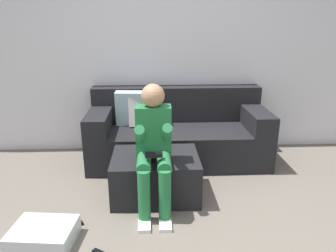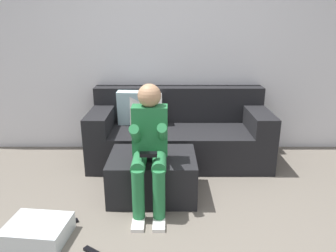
{
  "view_description": "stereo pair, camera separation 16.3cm",
  "coord_description": "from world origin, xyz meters",
  "px_view_note": "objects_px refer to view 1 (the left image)",
  "views": [
    {
      "loc": [
        -0.16,
        -1.78,
        1.57
      ],
      "look_at": [
        -0.01,
        1.32,
        0.56
      ],
      "focal_mm": 34.37,
      "sensor_mm": 36.0,
      "label": 1
    },
    {
      "loc": [
        0.0,
        -1.79,
        1.57
      ],
      "look_at": [
        -0.01,
        1.32,
        0.56
      ],
      "focal_mm": 34.37,
      "sensor_mm": 36.0,
      "label": 2
    }
  ],
  "objects_px": {
    "remote_by_storage_bin": "(73,226)",
    "storage_bin": "(43,235)",
    "couch_sectional": "(176,133)",
    "ottoman": "(155,176)",
    "person_seated": "(154,143)"
  },
  "relations": [
    {
      "from": "storage_bin",
      "to": "remote_by_storage_bin",
      "type": "height_order",
      "value": "storage_bin"
    },
    {
      "from": "remote_by_storage_bin",
      "to": "ottoman",
      "type": "bearing_deg",
      "value": 4.58
    },
    {
      "from": "storage_bin",
      "to": "remote_by_storage_bin",
      "type": "relative_size",
      "value": 2.76
    },
    {
      "from": "couch_sectional",
      "to": "storage_bin",
      "type": "relative_size",
      "value": 4.49
    },
    {
      "from": "person_seated",
      "to": "storage_bin",
      "type": "height_order",
      "value": "person_seated"
    },
    {
      "from": "couch_sectional",
      "to": "storage_bin",
      "type": "distance_m",
      "value": 1.88
    },
    {
      "from": "storage_bin",
      "to": "remote_by_storage_bin",
      "type": "xyz_separation_m",
      "value": [
        0.17,
        0.18,
        -0.06
      ]
    },
    {
      "from": "couch_sectional",
      "to": "person_seated",
      "type": "xyz_separation_m",
      "value": [
        -0.27,
        -1.03,
        0.27
      ]
    },
    {
      "from": "person_seated",
      "to": "storage_bin",
      "type": "xyz_separation_m",
      "value": [
        -0.83,
        -0.48,
        -0.52
      ]
    },
    {
      "from": "couch_sectional",
      "to": "remote_by_storage_bin",
      "type": "height_order",
      "value": "couch_sectional"
    },
    {
      "from": "person_seated",
      "to": "remote_by_storage_bin",
      "type": "xyz_separation_m",
      "value": [
        -0.66,
        -0.3,
        -0.58
      ]
    },
    {
      "from": "couch_sectional",
      "to": "remote_by_storage_bin",
      "type": "relative_size",
      "value": 12.37
    },
    {
      "from": "remote_by_storage_bin",
      "to": "storage_bin",
      "type": "bearing_deg",
      "value": -163.61
    },
    {
      "from": "ottoman",
      "to": "person_seated",
      "type": "distance_m",
      "value": 0.44
    },
    {
      "from": "couch_sectional",
      "to": "ottoman",
      "type": "xyz_separation_m",
      "value": [
        -0.26,
        -0.85,
        -0.12
      ]
    }
  ]
}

